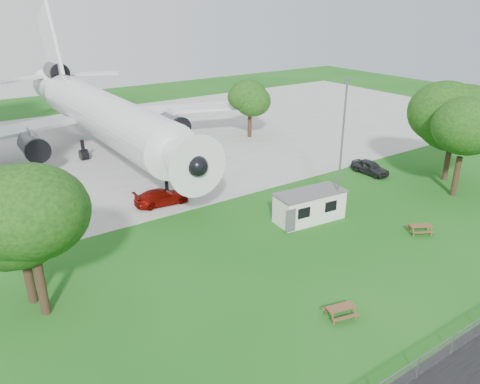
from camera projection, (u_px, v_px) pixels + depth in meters
ground at (316, 280)px, 32.01m from camera, size 160.00×160.00×0.00m
concrete_apron at (114, 147)px, 60.88m from camera, size 120.00×46.00×0.03m
airliner at (100, 112)px, 56.19m from camera, size 46.36×47.73×17.69m
site_cabin at (310, 206)px, 40.29m from camera, size 6.87×3.33×2.62m
picnic_west at (340, 317)px, 28.30m from camera, size 2.10×1.88×0.76m
picnic_east at (419, 234)px, 38.37m from camera, size 2.30×2.17×0.76m
fence at (439, 362)px, 24.80m from camera, size 58.00×0.04×1.30m
lamp_mast at (341, 153)px, 38.74m from camera, size 0.16×0.16×12.00m
tree_west_big at (17, 216)px, 27.49m from camera, size 7.56×7.56×9.78m
tree_west_small at (29, 221)px, 26.29m from camera, size 7.00×7.00×9.77m
tree_east_front at (465, 128)px, 43.34m from camera, size 6.40×6.40×9.97m
tree_east_back at (455, 117)px, 47.22m from camera, size 8.38×8.38×10.99m
tree_far_apron at (250, 98)px, 63.15m from camera, size 5.44×5.44×8.17m
car_ne_hatch at (370, 167)px, 51.19m from camera, size 1.89×4.44×1.50m
car_apron_van at (162, 197)px, 43.53m from camera, size 5.27×2.55×1.48m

